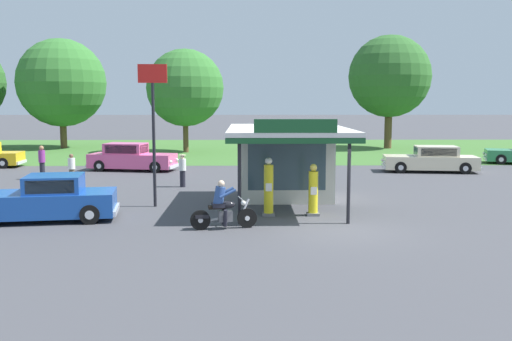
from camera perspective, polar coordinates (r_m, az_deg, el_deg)
name	(u,v)px	position (r m, az deg, el deg)	size (l,w,h in m)	color
ground_plane	(335,229)	(18.61, 7.87, -5.76)	(300.00, 300.00, 0.00)	#424247
grass_verge_strip	(281,149)	(48.20, 2.49, 2.11)	(120.00, 24.00, 0.01)	#3D6B2D
service_station_kiosk	(285,157)	(23.45, 2.93, 1.38)	(4.53, 7.26, 3.50)	beige
gas_pump_nearside	(269,189)	(20.35, 1.27, -1.85)	(0.44, 0.44, 2.10)	slate
gas_pump_offside	(313,192)	(20.48, 5.72, -2.16)	(0.44, 0.44, 1.86)	slate
motorcycle_with_rider	(223,209)	(18.30, -3.35, -3.84)	(2.13, 0.73, 1.58)	black
featured_classic_sedan	(47,200)	(20.86, -20.15, -2.79)	(5.07, 2.57, 1.56)	#19479E
parked_car_back_row_far_left	(431,160)	(34.45, 17.07, 1.01)	(5.56, 2.51, 1.50)	beige
parked_car_second_row_spare	(131,158)	(34.38, -12.34, 1.22)	(5.38, 2.65, 1.61)	#E55993
bystander_leaning_by_kiosk	(72,169)	(29.36, -17.90, 0.19)	(0.34, 0.34, 1.51)	brown
bystander_admiring_sedan	(183,170)	(27.37, -7.34, 0.08)	(0.34, 0.34, 1.56)	black
bystander_chatting_near_pumps	(42,161)	(31.81, -20.56, 0.85)	(0.34, 0.34, 1.76)	black
tree_oak_far_left	(390,76)	(50.63, 13.17, 9.11)	(6.98, 6.98, 9.65)	brown
tree_oak_right	(185,89)	(45.86, -7.07, 8.02)	(6.08, 6.08, 8.14)	brown
tree_oak_centre	(61,83)	(52.27, -18.83, 8.27)	(7.52, 7.52, 9.38)	brown
roadside_pole_sign	(153,112)	(22.22, -10.21, 5.80)	(1.10, 0.12, 5.45)	black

